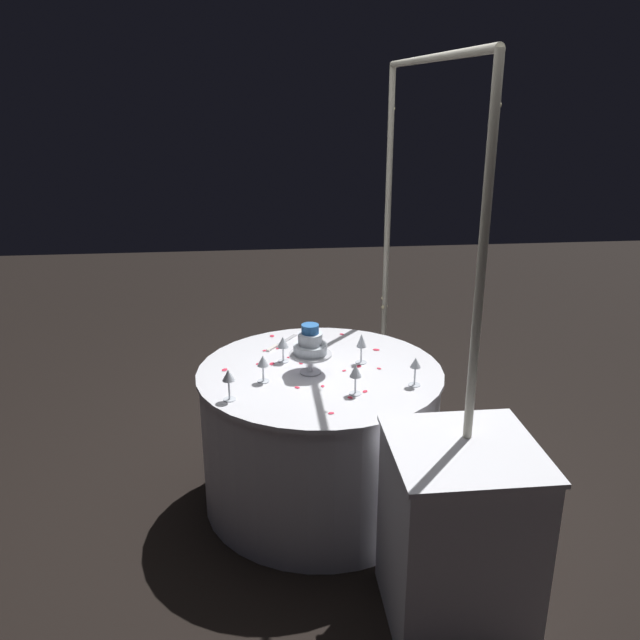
{
  "coord_description": "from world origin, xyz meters",
  "views": [
    {
      "loc": [
        3.12,
        -0.32,
        2.16
      ],
      "look_at": [
        0.0,
        0.0,
        1.05
      ],
      "focal_mm": 36.87,
      "sensor_mm": 36.0,
      "label": 1
    }
  ],
  "objects_px": {
    "side_table": "(458,534)",
    "wine_glass_0": "(415,365)",
    "wine_glass_2": "(361,342)",
    "wine_glass_6": "(312,333)",
    "wine_glass_4": "(283,343)",
    "main_table": "(320,435)",
    "wine_glass_1": "(263,363)",
    "wine_glass_5": "(356,372)",
    "cake_knife": "(280,344)",
    "tiered_cake": "(310,346)",
    "decorative_arch": "(422,241)",
    "wine_glass_3": "(229,377)"
  },
  "relations": [
    {
      "from": "side_table",
      "to": "wine_glass_0",
      "type": "relative_size",
      "value": 5.68
    },
    {
      "from": "wine_glass_2",
      "to": "wine_glass_6",
      "type": "relative_size",
      "value": 1.0
    },
    {
      "from": "wine_glass_4",
      "to": "main_table",
      "type": "bearing_deg",
      "value": 53.84
    },
    {
      "from": "wine_glass_1",
      "to": "wine_glass_6",
      "type": "relative_size",
      "value": 0.85
    },
    {
      "from": "wine_glass_1",
      "to": "wine_glass_5",
      "type": "xyz_separation_m",
      "value": [
        0.19,
        0.44,
        0.01
      ]
    },
    {
      "from": "wine_glass_5",
      "to": "cake_knife",
      "type": "relative_size",
      "value": 0.61
    },
    {
      "from": "main_table",
      "to": "wine_glass_5",
      "type": "height_order",
      "value": "wine_glass_5"
    },
    {
      "from": "tiered_cake",
      "to": "wine_glass_5",
      "type": "xyz_separation_m",
      "value": [
        0.27,
        0.19,
        -0.04
      ]
    },
    {
      "from": "decorative_arch",
      "to": "wine_glass_3",
      "type": "distance_m",
      "value": 1.16
    },
    {
      "from": "wine_glass_0",
      "to": "wine_glass_4",
      "type": "bearing_deg",
      "value": -120.06
    },
    {
      "from": "decorative_arch",
      "to": "wine_glass_5",
      "type": "relative_size",
      "value": 14.93
    },
    {
      "from": "decorative_arch",
      "to": "wine_glass_3",
      "type": "xyz_separation_m",
      "value": [
        0.3,
        -0.97,
        -0.56
      ]
    },
    {
      "from": "main_table",
      "to": "wine_glass_0",
      "type": "distance_m",
      "value": 0.7
    },
    {
      "from": "side_table",
      "to": "wine_glass_1",
      "type": "height_order",
      "value": "wine_glass_1"
    },
    {
      "from": "tiered_cake",
      "to": "wine_glass_0",
      "type": "xyz_separation_m",
      "value": [
        0.2,
        0.5,
        -0.04
      ]
    },
    {
      "from": "wine_glass_0",
      "to": "wine_glass_2",
      "type": "relative_size",
      "value": 0.89
    },
    {
      "from": "wine_glass_0",
      "to": "wine_glass_2",
      "type": "distance_m",
      "value": 0.38
    },
    {
      "from": "decorative_arch",
      "to": "main_table",
      "type": "height_order",
      "value": "decorative_arch"
    },
    {
      "from": "wine_glass_1",
      "to": "wine_glass_3",
      "type": "bearing_deg",
      "value": -41.19
    },
    {
      "from": "wine_glass_5",
      "to": "main_table",
      "type": "bearing_deg",
      "value": -154.88
    },
    {
      "from": "wine_glass_2",
      "to": "wine_glass_5",
      "type": "bearing_deg",
      "value": -13.47
    },
    {
      "from": "wine_glass_1",
      "to": "decorative_arch",
      "type": "bearing_deg",
      "value": 97.76
    },
    {
      "from": "decorative_arch",
      "to": "cake_knife",
      "type": "relative_size",
      "value": 9.11
    },
    {
      "from": "wine_glass_0",
      "to": "wine_glass_6",
      "type": "distance_m",
      "value": 0.66
    },
    {
      "from": "main_table",
      "to": "cake_knife",
      "type": "distance_m",
      "value": 0.58
    },
    {
      "from": "wine_glass_5",
      "to": "cake_knife",
      "type": "distance_m",
      "value": 0.77
    },
    {
      "from": "wine_glass_5",
      "to": "wine_glass_2",
      "type": "bearing_deg",
      "value": 166.53
    },
    {
      "from": "wine_glass_3",
      "to": "wine_glass_4",
      "type": "relative_size",
      "value": 1.09
    },
    {
      "from": "side_table",
      "to": "wine_glass_3",
      "type": "relative_size",
      "value": 5.36
    },
    {
      "from": "main_table",
      "to": "cake_knife",
      "type": "bearing_deg",
      "value": -153.83
    },
    {
      "from": "wine_glass_5",
      "to": "cake_knife",
      "type": "height_order",
      "value": "wine_glass_5"
    },
    {
      "from": "tiered_cake",
      "to": "wine_glass_2",
      "type": "height_order",
      "value": "tiered_cake"
    },
    {
      "from": "tiered_cake",
      "to": "wine_glass_4",
      "type": "height_order",
      "value": "tiered_cake"
    },
    {
      "from": "wine_glass_2",
      "to": "cake_knife",
      "type": "height_order",
      "value": "wine_glass_2"
    },
    {
      "from": "wine_glass_0",
      "to": "wine_glass_1",
      "type": "height_order",
      "value": "wine_glass_0"
    },
    {
      "from": "tiered_cake",
      "to": "wine_glass_6",
      "type": "height_order",
      "value": "tiered_cake"
    },
    {
      "from": "side_table",
      "to": "wine_glass_6",
      "type": "bearing_deg",
      "value": -157.01
    },
    {
      "from": "wine_glass_0",
      "to": "cake_knife",
      "type": "relative_size",
      "value": 0.58
    },
    {
      "from": "main_table",
      "to": "cake_knife",
      "type": "xyz_separation_m",
      "value": [
        -0.39,
        -0.19,
        0.39
      ]
    },
    {
      "from": "side_table",
      "to": "tiered_cake",
      "type": "relative_size",
      "value": 3.14
    },
    {
      "from": "wine_glass_5",
      "to": "wine_glass_1",
      "type": "bearing_deg",
      "value": -113.17
    },
    {
      "from": "side_table",
      "to": "wine_glass_1",
      "type": "distance_m",
      "value": 1.22
    },
    {
      "from": "main_table",
      "to": "wine_glass_3",
      "type": "relative_size",
      "value": 8.28
    },
    {
      "from": "main_table",
      "to": "wine_glass_6",
      "type": "xyz_separation_m",
      "value": [
        -0.24,
        -0.02,
        0.5
      ]
    },
    {
      "from": "wine_glass_0",
      "to": "decorative_arch",
      "type": "bearing_deg",
      "value": 164.48
    },
    {
      "from": "wine_glass_1",
      "to": "wine_glass_2",
      "type": "height_order",
      "value": "wine_glass_2"
    },
    {
      "from": "decorative_arch",
      "to": "tiered_cake",
      "type": "distance_m",
      "value": 0.77
    },
    {
      "from": "wine_glass_4",
      "to": "wine_glass_6",
      "type": "bearing_deg",
      "value": 123.2
    },
    {
      "from": "wine_glass_6",
      "to": "cake_knife",
      "type": "xyz_separation_m",
      "value": [
        -0.14,
        -0.17,
        -0.11
      ]
    },
    {
      "from": "main_table",
      "to": "wine_glass_3",
      "type": "height_order",
      "value": "wine_glass_3"
    }
  ]
}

